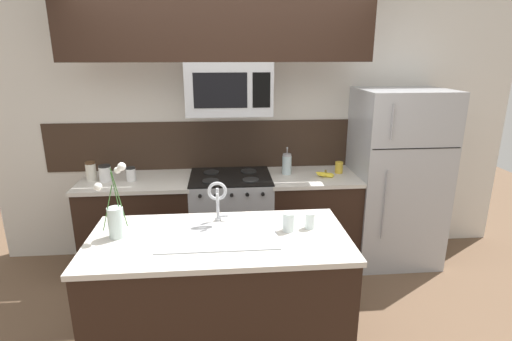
{
  "coord_description": "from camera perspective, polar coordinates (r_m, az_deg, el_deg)",
  "views": [
    {
      "loc": [
        -0.07,
        -2.69,
        2.05
      ],
      "look_at": [
        0.19,
        0.27,
        1.16
      ],
      "focal_mm": 28.0,
      "sensor_mm": 36.0,
      "label": 1
    }
  ],
  "objects": [
    {
      "name": "ground_plane",
      "position": [
        3.38,
        -2.93,
        -20.64
      ],
      "size": [
        10.0,
        10.0,
        0.0
      ],
      "primitive_type": "plane",
      "color": "brown"
    },
    {
      "name": "storage_jar_tall",
      "position": [
        3.95,
        -22.5,
        -0.09
      ],
      "size": [
        0.09,
        0.09,
        0.18
      ],
      "color": "silver",
      "rests_on": "back_counter_left"
    },
    {
      "name": "refrigerator",
      "position": [
        4.16,
        19.25,
        -0.92
      ],
      "size": [
        0.83,
        0.74,
        1.72
      ],
      "color": "#A8AAAF",
      "rests_on": "ground"
    },
    {
      "name": "stove_range",
      "position": [
        3.93,
        -3.55,
        -7.22
      ],
      "size": [
        0.76,
        0.64,
        0.93
      ],
      "color": "#A8AAAF",
      "rests_on": "ground"
    },
    {
      "name": "upper_cabinet_band",
      "position": [
        3.55,
        -5.5,
        20.06
      ],
      "size": [
        2.58,
        0.34,
        0.6
      ],
      "primitive_type": "cube",
      "color": "black"
    },
    {
      "name": "microwave",
      "position": [
        3.58,
        -3.91,
        11.63
      ],
      "size": [
        0.74,
        0.4,
        0.45
      ],
      "color": "#A8AAAF"
    },
    {
      "name": "banana_bunch",
      "position": [
        3.83,
        9.91,
        -0.56
      ],
      "size": [
        0.19,
        0.12,
        0.08
      ],
      "color": "yellow",
      "rests_on": "back_counter_right"
    },
    {
      "name": "back_counter_left",
      "position": [
        4.01,
        -16.27,
        -7.46
      ],
      "size": [
        1.02,
        0.65,
        0.91
      ],
      "color": "black",
      "rests_on": "ground"
    },
    {
      "name": "island_counter",
      "position": [
        2.83,
        -5.07,
        -17.65
      ],
      "size": [
        1.67,
        0.8,
        0.91
      ],
      "color": "black",
      "rests_on": "ground"
    },
    {
      "name": "storage_jar_short",
      "position": [
        3.82,
        -17.43,
        -0.48
      ],
      "size": [
        0.09,
        0.09,
        0.13
      ],
      "color": "silver",
      "rests_on": "back_counter_left"
    },
    {
      "name": "drinking_glass",
      "position": [
        2.66,
        4.66,
        -7.33
      ],
      "size": [
        0.08,
        0.08,
        0.13
      ],
      "color": "silver",
      "rests_on": "island_counter"
    },
    {
      "name": "flower_vase",
      "position": [
        2.69,
        -19.39,
        -6.48
      ],
      "size": [
        0.19,
        0.12,
        0.49
      ],
      "color": "silver",
      "rests_on": "island_counter"
    },
    {
      "name": "rear_partition",
      "position": [
        4.06,
        0.35,
        6.02
      ],
      "size": [
        5.2,
        0.1,
        2.6
      ],
      "primitive_type": "cube",
      "color": "silver",
      "rests_on": "ground"
    },
    {
      "name": "french_press",
      "position": [
        3.85,
        4.43,
        0.93
      ],
      "size": [
        0.09,
        0.09,
        0.27
      ],
      "color": "silver",
      "rests_on": "back_counter_right"
    },
    {
      "name": "coffee_tin",
      "position": [
        3.96,
        11.76,
        0.43
      ],
      "size": [
        0.08,
        0.08,
        0.11
      ],
      "primitive_type": "cylinder",
      "color": "gold",
      "rests_on": "back_counter_right"
    },
    {
      "name": "kitchen_sink",
      "position": [
        2.64,
        -5.4,
        -10.72
      ],
      "size": [
        0.76,
        0.42,
        0.16
      ],
      "color": "#ADAFB5",
      "rests_on": "island_counter"
    },
    {
      "name": "back_counter_right",
      "position": [
        4.02,
        7.9,
        -6.83
      ],
      "size": [
        0.86,
        0.65,
        0.91
      ],
      "color": "black",
      "rests_on": "ground"
    },
    {
      "name": "storage_jar_medium",
      "position": [
        3.88,
        -20.76,
        -0.37
      ],
      "size": [
        0.11,
        0.11,
        0.15
      ],
      "color": "silver",
      "rests_on": "back_counter_left"
    },
    {
      "name": "spare_glass",
      "position": [
        2.71,
        7.7,
        -7.12
      ],
      "size": [
        0.06,
        0.06,
        0.11
      ],
      "color": "silver",
      "rests_on": "island_counter"
    },
    {
      "name": "splash_band",
      "position": [
        4.02,
        -3.85,
        3.69
      ],
      "size": [
        3.57,
        0.01,
        0.48
      ],
      "primitive_type": "cube",
      "color": "#332319",
      "rests_on": "rear_partition"
    },
    {
      "name": "sink_faucet",
      "position": [
        2.72,
        -5.53,
        -3.68
      ],
      "size": [
        0.14,
        0.14,
        0.31
      ],
      "color": "#B7BABF",
      "rests_on": "island_counter"
    }
  ]
}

